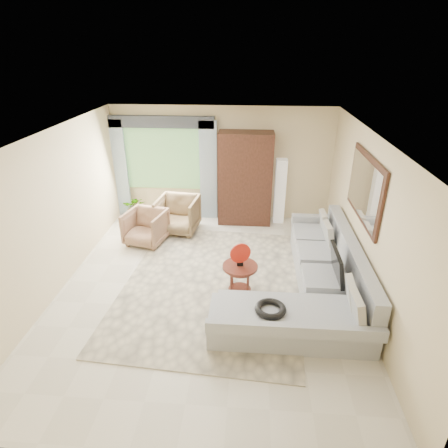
# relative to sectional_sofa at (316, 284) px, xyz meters

# --- Properties ---
(ground) EXTENTS (6.00, 6.00, 0.00)m
(ground) POSITION_rel_sectional_sofa_xyz_m (-1.78, 0.18, -0.28)
(ground) COLOR silver
(ground) RESTS_ON ground
(area_rug) EXTENTS (3.27, 4.20, 0.02)m
(area_rug) POSITION_rel_sectional_sofa_xyz_m (-1.71, 0.28, -0.27)
(area_rug) COLOR beige
(area_rug) RESTS_ON ground
(sectional_sofa) EXTENTS (2.30, 3.46, 0.90)m
(sectional_sofa) POSITION_rel_sectional_sofa_xyz_m (0.00, 0.00, 0.00)
(sectional_sofa) COLOR #A3A6AB
(sectional_sofa) RESTS_ON ground
(tv_screen) EXTENTS (0.14, 0.74, 0.48)m
(tv_screen) POSITION_rel_sectional_sofa_xyz_m (0.27, -0.09, 0.44)
(tv_screen) COLOR black
(tv_screen) RESTS_ON sectional_sofa
(garden_hose) EXTENTS (0.43, 0.43, 0.09)m
(garden_hose) POSITION_rel_sectional_sofa_xyz_m (-0.78, -1.03, 0.26)
(garden_hose) COLOR black
(garden_hose) RESTS_ON sectional_sofa
(coffee_table) EXTENTS (0.57, 0.57, 0.57)m
(coffee_table) POSITION_rel_sectional_sofa_xyz_m (-1.23, -0.00, 0.02)
(coffee_table) COLOR #4D1D14
(coffee_table) RESTS_ON ground
(red_disc) EXTENTS (0.33, 0.14, 0.34)m
(red_disc) POSITION_rel_sectional_sofa_xyz_m (-1.23, -0.00, 0.52)
(red_disc) COLOR red
(red_disc) RESTS_ON coffee_table
(armchair_left) EXTENTS (0.92, 0.94, 0.71)m
(armchair_left) POSITION_rel_sectional_sofa_xyz_m (-3.25, 1.68, 0.07)
(armchair_left) COLOR #9E7756
(armchair_left) RESTS_ON ground
(armchair_right) EXTENTS (0.94, 0.97, 0.79)m
(armchair_right) POSITION_rel_sectional_sofa_xyz_m (-2.69, 2.27, 0.11)
(armchair_right) COLOR olive
(armchair_right) RESTS_ON ground
(potted_plant) EXTENTS (0.55, 0.49, 0.58)m
(potted_plant) POSITION_rel_sectional_sofa_xyz_m (-3.81, 2.83, 0.01)
(potted_plant) COLOR #999999
(potted_plant) RESTS_ON ground
(armoire) EXTENTS (1.20, 0.55, 2.10)m
(armoire) POSITION_rel_sectional_sofa_xyz_m (-1.23, 2.90, 0.77)
(armoire) COLOR black
(armoire) RESTS_ON ground
(floor_lamp) EXTENTS (0.24, 0.24, 1.50)m
(floor_lamp) POSITION_rel_sectional_sofa_xyz_m (-0.43, 2.96, 0.47)
(floor_lamp) COLOR silver
(floor_lamp) RESTS_ON ground
(window) EXTENTS (1.80, 0.04, 1.40)m
(window) POSITION_rel_sectional_sofa_xyz_m (-3.13, 3.15, 1.12)
(window) COLOR #669E59
(window) RESTS_ON wall_back
(curtain_left) EXTENTS (0.40, 0.08, 2.30)m
(curtain_left) POSITION_rel_sectional_sofa_xyz_m (-4.18, 3.06, 0.87)
(curtain_left) COLOR #9EB7CC
(curtain_left) RESTS_ON ground
(curtain_right) EXTENTS (0.40, 0.08, 2.30)m
(curtain_right) POSITION_rel_sectional_sofa_xyz_m (-2.08, 3.06, 0.87)
(curtain_right) COLOR #9EB7CC
(curtain_right) RESTS_ON ground
(valance) EXTENTS (2.40, 0.12, 0.26)m
(valance) POSITION_rel_sectional_sofa_xyz_m (-3.13, 3.08, 1.97)
(valance) COLOR #1E232D
(valance) RESTS_ON wall_back
(wall_mirror) EXTENTS (0.05, 1.70, 1.05)m
(wall_mirror) POSITION_rel_sectional_sofa_xyz_m (0.68, 0.53, 1.47)
(wall_mirror) COLOR black
(wall_mirror) RESTS_ON wall_right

